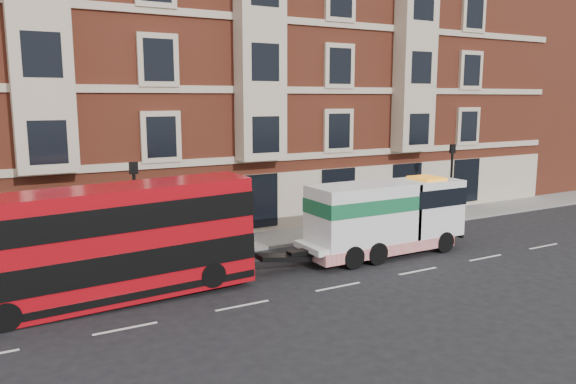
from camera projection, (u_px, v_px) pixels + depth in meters
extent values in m
plane|color=black|center=(338.00, 287.00, 21.33)|extent=(120.00, 120.00, 0.00)
cube|color=slate|center=(252.00, 241.00, 27.77)|extent=(90.00, 3.00, 0.15)
cube|color=brown|center=(203.00, 65.00, 32.97)|extent=(45.00, 12.00, 18.00)
cube|color=brown|center=(560.00, 75.00, 47.33)|extent=(18.00, 10.00, 18.00)
cylinder|color=black|center=(136.00, 218.00, 23.41)|extent=(0.14, 0.14, 4.00)
cube|color=black|center=(134.00, 168.00, 23.06)|extent=(0.35, 0.15, 0.50)
cylinder|color=black|center=(451.00, 185.00, 32.10)|extent=(0.14, 0.14, 4.00)
cube|color=black|center=(453.00, 149.00, 31.75)|extent=(0.35, 0.15, 0.50)
cube|color=#A90911|center=(109.00, 244.00, 19.45)|extent=(10.03, 2.24, 3.94)
cube|color=black|center=(110.00, 260.00, 19.55)|extent=(10.07, 2.30, 0.94)
cube|color=black|center=(108.00, 215.00, 19.28)|extent=(10.07, 2.30, 0.90)
cylinder|color=black|center=(6.00, 317.00, 17.21)|extent=(0.93, 0.29, 0.93)
cylinder|color=black|center=(2.00, 297.00, 18.95)|extent=(0.93, 0.29, 0.93)
cylinder|color=black|center=(213.00, 275.00, 20.45)|extent=(0.93, 0.29, 0.93)
cylinder|color=black|center=(194.00, 261.00, 22.19)|extent=(0.93, 0.29, 0.93)
cube|color=white|center=(382.00, 237.00, 25.46)|extent=(8.06, 2.06, 0.27)
cube|color=white|center=(426.00, 207.00, 26.52)|extent=(2.87, 2.24, 2.60)
cube|color=white|center=(363.00, 213.00, 24.74)|extent=(4.84, 2.24, 2.60)
cube|color=#16643A|center=(363.00, 204.00, 24.66)|extent=(4.88, 2.28, 0.63)
cube|color=red|center=(378.00, 244.00, 25.42)|extent=(7.16, 2.30, 0.49)
cylinder|color=black|center=(444.00, 242.00, 26.03)|extent=(0.99, 0.31, 0.99)
cylinder|color=black|center=(414.00, 233.00, 27.77)|extent=(0.99, 0.31, 0.99)
cylinder|color=black|center=(376.00, 253.00, 24.13)|extent=(0.99, 0.36, 0.99)
cylinder|color=black|center=(349.00, 243.00, 25.87)|extent=(0.99, 0.36, 0.99)
cylinder|color=black|center=(353.00, 257.00, 23.52)|extent=(0.99, 0.36, 0.99)
cylinder|color=black|center=(326.00, 246.00, 25.26)|extent=(0.99, 0.36, 0.99)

